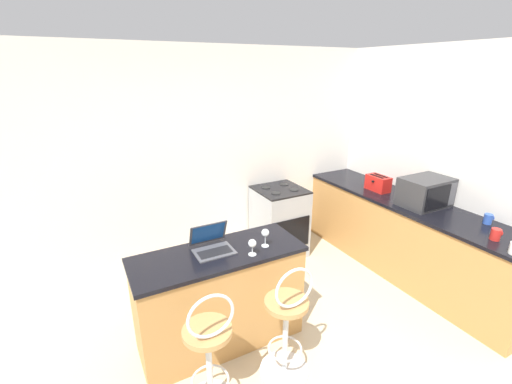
{
  "coord_description": "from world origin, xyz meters",
  "views": [
    {
      "loc": [
        -1.21,
        -1.5,
        2.33
      ],
      "look_at": [
        0.52,
        1.76,
        1.0
      ],
      "focal_mm": 24.0,
      "sensor_mm": 36.0,
      "label": 1
    }
  ],
  "objects_px": {
    "wine_glass_short": "(252,244)",
    "mug_blue": "(488,219)",
    "toaster": "(378,183)",
    "wine_glass_tall": "(265,234)",
    "microwave": "(425,192)",
    "mug_red": "(496,234)",
    "bar_stool_near": "(209,355)",
    "laptop": "(212,243)",
    "stove_range": "(279,221)",
    "bar_stool_far": "(287,325)"
  },
  "relations": [
    {
      "from": "mug_blue",
      "to": "mug_red",
      "type": "bearing_deg",
      "value": -141.6
    },
    {
      "from": "wine_glass_short",
      "to": "stove_range",
      "type": "bearing_deg",
      "value": 50.42
    },
    {
      "from": "mug_red",
      "to": "laptop",
      "type": "bearing_deg",
      "value": 156.13
    },
    {
      "from": "stove_range",
      "to": "bar_stool_far",
      "type": "bearing_deg",
      "value": -119.92
    },
    {
      "from": "wine_glass_short",
      "to": "bar_stool_far",
      "type": "bearing_deg",
      "value": -79.15
    },
    {
      "from": "wine_glass_short",
      "to": "mug_blue",
      "type": "relative_size",
      "value": 1.38
    },
    {
      "from": "microwave",
      "to": "toaster",
      "type": "xyz_separation_m",
      "value": [
        -0.07,
        0.6,
        -0.06
      ]
    },
    {
      "from": "laptop",
      "to": "toaster",
      "type": "bearing_deg",
      "value": 10.31
    },
    {
      "from": "bar_stool_near",
      "to": "mug_blue",
      "type": "distance_m",
      "value": 2.91
    },
    {
      "from": "microwave",
      "to": "toaster",
      "type": "relative_size",
      "value": 1.84
    },
    {
      "from": "bar_stool_near",
      "to": "microwave",
      "type": "xyz_separation_m",
      "value": [
        2.73,
        0.48,
        0.58
      ]
    },
    {
      "from": "laptop",
      "to": "bar_stool_near",
      "type": "bearing_deg",
      "value": -113.76
    },
    {
      "from": "laptop",
      "to": "wine_glass_short",
      "type": "xyz_separation_m",
      "value": [
        0.26,
        -0.24,
        0.04
      ]
    },
    {
      "from": "bar_stool_far",
      "to": "wine_glass_tall",
      "type": "bearing_deg",
      "value": 80.45
    },
    {
      "from": "microwave",
      "to": "mug_red",
      "type": "bearing_deg",
      "value": -100.12
    },
    {
      "from": "microwave",
      "to": "stove_range",
      "type": "relative_size",
      "value": 0.59
    },
    {
      "from": "microwave",
      "to": "mug_blue",
      "type": "xyz_separation_m",
      "value": [
        0.14,
        -0.61,
        -0.11
      ]
    },
    {
      "from": "bar_stool_far",
      "to": "stove_range",
      "type": "bearing_deg",
      "value": 60.08
    },
    {
      "from": "bar_stool_far",
      "to": "mug_blue",
      "type": "distance_m",
      "value": 2.29
    },
    {
      "from": "mug_red",
      "to": "wine_glass_tall",
      "type": "height_order",
      "value": "wine_glass_tall"
    },
    {
      "from": "bar_stool_near",
      "to": "mug_red",
      "type": "height_order",
      "value": "bar_stool_near"
    },
    {
      "from": "wine_glass_tall",
      "to": "mug_blue",
      "type": "distance_m",
      "value": 2.24
    },
    {
      "from": "bar_stool_near",
      "to": "toaster",
      "type": "height_order",
      "value": "toaster"
    },
    {
      "from": "toaster",
      "to": "wine_glass_short",
      "type": "distance_m",
      "value": 2.21
    },
    {
      "from": "microwave",
      "to": "wine_glass_tall",
      "type": "bearing_deg",
      "value": 179.69
    },
    {
      "from": "wine_glass_short",
      "to": "mug_red",
      "type": "bearing_deg",
      "value": -20.96
    },
    {
      "from": "bar_stool_near",
      "to": "toaster",
      "type": "relative_size",
      "value": 3.51
    },
    {
      "from": "bar_stool_far",
      "to": "microwave",
      "type": "xyz_separation_m",
      "value": [
        2.1,
        0.48,
        0.58
      ]
    },
    {
      "from": "stove_range",
      "to": "wine_glass_tall",
      "type": "distance_m",
      "value": 1.6
    },
    {
      "from": "microwave",
      "to": "wine_glass_tall",
      "type": "distance_m",
      "value": 2.02
    },
    {
      "from": "mug_red",
      "to": "mug_blue",
      "type": "height_order",
      "value": "mug_red"
    },
    {
      "from": "microwave",
      "to": "mug_red",
      "type": "height_order",
      "value": "microwave"
    },
    {
      "from": "mug_red",
      "to": "stove_range",
      "type": "bearing_deg",
      "value": 115.29
    },
    {
      "from": "laptop",
      "to": "mug_blue",
      "type": "distance_m",
      "value": 2.7
    },
    {
      "from": "stove_range",
      "to": "wine_glass_tall",
      "type": "relative_size",
      "value": 5.7
    },
    {
      "from": "toaster",
      "to": "mug_red",
      "type": "relative_size",
      "value": 2.8
    },
    {
      "from": "wine_glass_short",
      "to": "microwave",
      "type": "bearing_deg",
      "value": 1.72
    },
    {
      "from": "bar_stool_far",
      "to": "microwave",
      "type": "relative_size",
      "value": 1.91
    },
    {
      "from": "toaster",
      "to": "wine_glass_tall",
      "type": "height_order",
      "value": "toaster"
    },
    {
      "from": "microwave",
      "to": "bar_stool_near",
      "type": "bearing_deg",
      "value": -169.94
    },
    {
      "from": "bar_stool_near",
      "to": "wine_glass_tall",
      "type": "bearing_deg",
      "value": 34.74
    },
    {
      "from": "bar_stool_far",
      "to": "wine_glass_short",
      "type": "height_order",
      "value": "wine_glass_short"
    },
    {
      "from": "mug_red",
      "to": "wine_glass_tall",
      "type": "distance_m",
      "value": 2.05
    },
    {
      "from": "wine_glass_short",
      "to": "mug_blue",
      "type": "distance_m",
      "value": 2.38
    },
    {
      "from": "bar_stool_near",
      "to": "mug_red",
      "type": "distance_m",
      "value": 2.65
    },
    {
      "from": "microwave",
      "to": "wine_glass_tall",
      "type": "relative_size",
      "value": 3.35
    },
    {
      "from": "bar_stool_near",
      "to": "laptop",
      "type": "relative_size",
      "value": 3.16
    },
    {
      "from": "stove_range",
      "to": "mug_blue",
      "type": "bearing_deg",
      "value": -55.46
    },
    {
      "from": "laptop",
      "to": "mug_blue",
      "type": "bearing_deg",
      "value": -16.95
    },
    {
      "from": "laptop",
      "to": "stove_range",
      "type": "height_order",
      "value": "laptop"
    }
  ]
}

